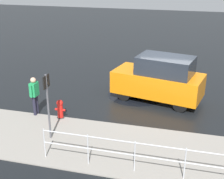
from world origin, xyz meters
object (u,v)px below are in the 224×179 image
(moving_hatchback, at_px, (160,79))
(fire_hydrant, at_px, (60,109))
(sign_post, at_px, (47,98))
(pedestrian, at_px, (34,93))

(moving_hatchback, distance_m, fire_hydrant, 4.57)
(moving_hatchback, bearing_deg, fire_hydrant, 38.19)
(moving_hatchback, relative_size, sign_post, 1.74)
(sign_post, bearing_deg, pedestrian, -49.04)
(fire_hydrant, xyz_separation_m, pedestrian, (1.09, -0.05, 0.56))
(pedestrian, height_order, sign_post, sign_post)
(pedestrian, distance_m, sign_post, 2.18)
(fire_hydrant, distance_m, sign_post, 1.95)
(pedestrian, xyz_separation_m, sign_post, (-1.37, 1.58, 0.62))
(moving_hatchback, relative_size, fire_hydrant, 5.21)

